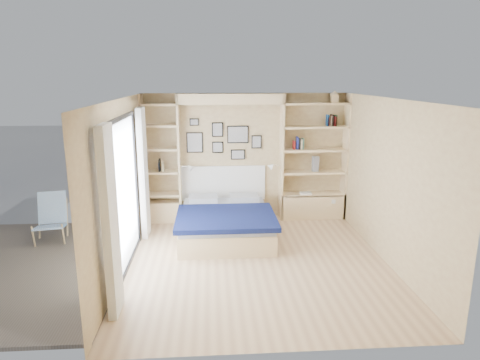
{
  "coord_description": "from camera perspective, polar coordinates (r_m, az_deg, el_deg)",
  "views": [
    {
      "loc": [
        -0.7,
        -6.13,
        2.81
      ],
      "look_at": [
        -0.2,
        0.9,
        1.1
      ],
      "focal_mm": 32.0,
      "sensor_mm": 36.0,
      "label": 1
    }
  ],
  "objects": [
    {
      "name": "deck_chair",
      "position": [
        8.22,
        -23.87,
        -4.64
      ],
      "size": [
        0.64,
        0.9,
        0.83
      ],
      "rotation": [
        0.0,
        0.0,
        0.19
      ],
      "color": "tan",
      "rests_on": "ground"
    },
    {
      "name": "ground",
      "position": [
        6.78,
        2.28,
        -10.86
      ],
      "size": [
        4.5,
        4.5,
        0.0
      ],
      "primitive_type": "plane",
      "color": "tan",
      "rests_on": "ground"
    },
    {
      "name": "bed",
      "position": [
        7.72,
        -1.97,
        -5.57
      ],
      "size": [
        1.69,
        2.14,
        1.07
      ],
      "color": "beige",
      "rests_on": "ground"
    },
    {
      "name": "room_shell",
      "position": [
        7.85,
        -1.65,
        0.89
      ],
      "size": [
        4.5,
        4.5,
        4.5
      ],
      "color": "tan",
      "rests_on": "ground"
    },
    {
      "name": "deck",
      "position": [
        7.34,
        -27.43,
        -10.49
      ],
      "size": [
        3.2,
        4.0,
        0.05
      ],
      "primitive_type": "cube",
      "color": "brown",
      "rests_on": "ground"
    },
    {
      "name": "shelf_decor",
      "position": [
        8.47,
        8.45,
        5.91
      ],
      "size": [
        3.51,
        0.23,
        2.03
      ],
      "color": "#A51E1E",
      "rests_on": "ground"
    },
    {
      "name": "photo_gallery",
      "position": [
        8.44,
        -2.33,
        5.42
      ],
      "size": [
        1.48,
        0.02,
        0.82
      ],
      "color": "black",
      "rests_on": "ground"
    },
    {
      "name": "reading_lamps",
      "position": [
        8.32,
        -1.2,
        1.78
      ],
      "size": [
        1.92,
        0.12,
        0.15
      ],
      "color": "silver",
      "rests_on": "ground"
    }
  ]
}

